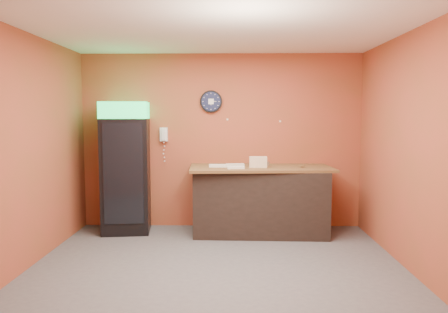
{
  "coord_description": "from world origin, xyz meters",
  "views": [
    {
      "loc": [
        0.18,
        -5.07,
        1.82
      ],
      "look_at": [
        0.07,
        0.6,
        1.28
      ],
      "focal_mm": 35.0,
      "sensor_mm": 36.0,
      "label": 1
    }
  ],
  "objects": [
    {
      "name": "sub_roll_stack",
      "position": [
        0.57,
        1.42,
        1.12
      ],
      "size": [
        0.26,
        0.09,
        0.17
      ],
      "rotation": [
        0.0,
        0.0,
        -0.0
      ],
      "color": "beige",
      "rests_on": "butcher_paper"
    },
    {
      "name": "right_wall",
      "position": [
        2.25,
        0.0,
        1.4
      ],
      "size": [
        0.02,
        4.0,
        2.8
      ],
      "primitive_type": "cube",
      "color": "#AA4230",
      "rests_on": "floor"
    },
    {
      "name": "wrapped_sandwich_left",
      "position": [
        -0.03,
        1.48,
        1.06
      ],
      "size": [
        0.29,
        0.12,
        0.04
      ],
      "primitive_type": "cube",
      "rotation": [
        0.0,
        0.0,
        0.02
      ],
      "color": "silver",
      "rests_on": "butcher_paper"
    },
    {
      "name": "ceiling",
      "position": [
        0.0,
        0.0,
        2.8
      ],
      "size": [
        4.5,
        4.0,
        0.02
      ],
      "primitive_type": "cube",
      "color": "white",
      "rests_on": "back_wall"
    },
    {
      "name": "kitchen_tool",
      "position": [
        0.73,
        1.71,
        1.07
      ],
      "size": [
        0.06,
        0.06,
        0.06
      ],
      "primitive_type": "cylinder",
      "color": "silver",
      "rests_on": "butcher_paper"
    },
    {
      "name": "wrapped_sandwich_right",
      "position": [
        0.23,
        1.6,
        1.06
      ],
      "size": [
        0.28,
        0.15,
        0.04
      ],
      "primitive_type": "cube",
      "rotation": [
        0.0,
        0.0,
        0.16
      ],
      "color": "silver",
      "rests_on": "butcher_paper"
    },
    {
      "name": "butcher_paper",
      "position": [
        0.61,
        1.56,
        1.02
      ],
      "size": [
        2.19,
        1.09,
        0.04
      ],
      "primitive_type": "cube",
      "rotation": [
        0.0,
        0.0,
        0.05
      ],
      "color": "brown",
      "rests_on": "prep_counter"
    },
    {
      "name": "floor",
      "position": [
        0.0,
        0.0,
        0.0
      ],
      "size": [
        4.5,
        4.5,
        0.0
      ],
      "primitive_type": "plane",
      "color": "#47474C",
      "rests_on": "ground"
    },
    {
      "name": "back_wall",
      "position": [
        0.0,
        2.0,
        1.4
      ],
      "size": [
        4.5,
        0.02,
        2.8
      ],
      "primitive_type": "cube",
      "color": "#AA4230",
      "rests_on": "floor"
    },
    {
      "name": "prep_counter",
      "position": [
        0.61,
        1.56,
        0.5
      ],
      "size": [
        2.02,
        0.94,
        1.0
      ],
      "primitive_type": "cube",
      "rotation": [
        0.0,
        0.0,
        -0.03
      ],
      "color": "black",
      "rests_on": "floor"
    },
    {
      "name": "wall_clock",
      "position": [
        -0.16,
        1.97,
        2.04
      ],
      "size": [
        0.36,
        0.06,
        0.36
      ],
      "color": "black",
      "rests_on": "back_wall"
    },
    {
      "name": "wrapped_sandwich_mid",
      "position": [
        0.23,
        1.28,
        1.05
      ],
      "size": [
        0.26,
        0.12,
        0.04
      ],
      "primitive_type": "cube",
      "rotation": [
        0.0,
        0.0,
        0.1
      ],
      "color": "silver",
      "rests_on": "butcher_paper"
    },
    {
      "name": "beverage_cooler",
      "position": [
        -1.48,
        1.61,
        0.99
      ],
      "size": [
        0.79,
        0.79,
        2.02
      ],
      "rotation": [
        0.0,
        0.0,
        0.12
      ],
      "color": "black",
      "rests_on": "floor"
    },
    {
      "name": "wall_phone",
      "position": [
        -0.93,
        1.95,
        1.51
      ],
      "size": [
        0.12,
        0.11,
        0.22
      ],
      "color": "white",
      "rests_on": "back_wall"
    },
    {
      "name": "left_wall",
      "position": [
        -2.25,
        0.0,
        1.4
      ],
      "size": [
        0.02,
        4.0,
        2.8
      ],
      "primitive_type": "cube",
      "color": "#AA4230",
      "rests_on": "floor"
    }
  ]
}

